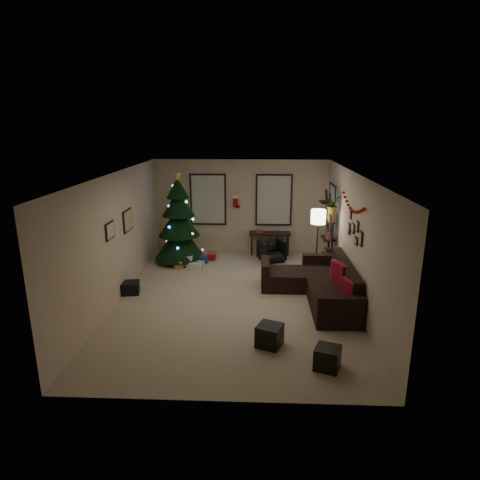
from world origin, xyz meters
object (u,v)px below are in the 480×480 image
(desk, at_px, (270,235))
(bookshelf, at_px, (329,233))
(sofa, at_px, (319,285))
(desk_chair, at_px, (272,251))
(christmas_tree, at_px, (179,225))

(desk, bearing_deg, bookshelf, -42.97)
(sofa, height_order, desk_chair, sofa)
(christmas_tree, relative_size, desk_chair, 4.21)
(sofa, relative_size, desk, 2.29)
(christmas_tree, distance_m, desk_chair, 2.63)
(sofa, xyz_separation_m, desk, (-0.99, 3.10, 0.29))
(desk_chair, bearing_deg, christmas_tree, 159.88)
(bookshelf, bearing_deg, sofa, -104.62)
(desk_chair, bearing_deg, desk, 69.97)
(christmas_tree, height_order, desk, christmas_tree)
(bookshelf, bearing_deg, christmas_tree, 172.08)
(sofa, distance_m, desk_chair, 2.63)
(christmas_tree, height_order, desk_chair, christmas_tree)
(christmas_tree, relative_size, bookshelf, 1.22)
(sofa, relative_size, desk_chair, 4.53)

